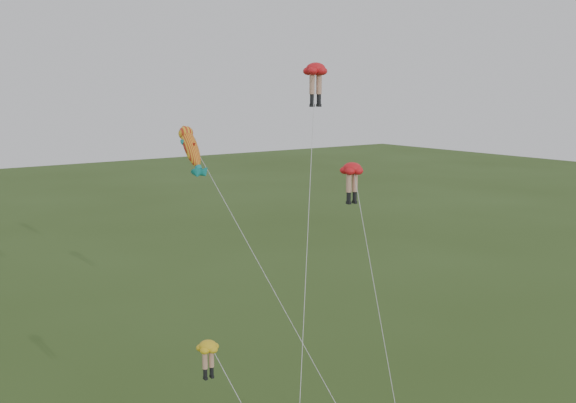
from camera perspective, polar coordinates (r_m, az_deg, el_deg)
legs_kite_red_high at (r=38.23m, az=2.45°, el=10.96°), size 8.65×9.35×20.97m
legs_kite_red_mid at (r=36.42m, az=5.79°, el=2.25°), size 3.08×7.99×15.34m
legs_kite_yellow at (r=28.60m, az=-6.78°, el=-13.50°), size 3.58×4.45×8.73m
fish_kite at (r=36.98m, az=-8.55°, el=4.69°), size 4.30×13.40×17.60m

